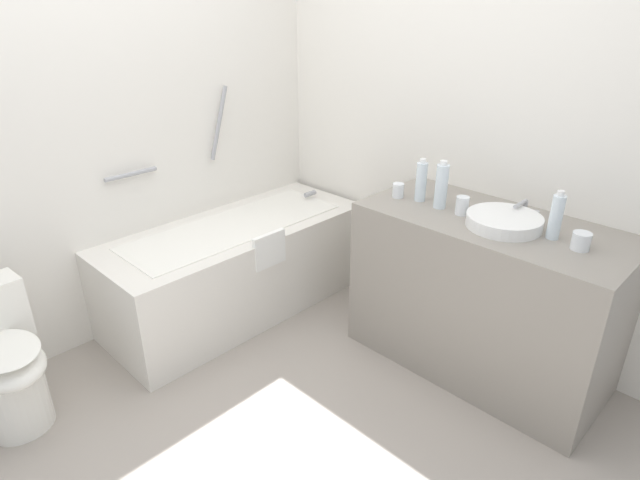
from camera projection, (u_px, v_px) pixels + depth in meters
name	position (u px, v px, depth m)	size (l,w,h in m)	color
ground_plane	(252.00, 439.00, 2.40)	(4.02, 4.02, 0.00)	#9E9389
wall_back_tiled	(80.00, 138.00, 2.74)	(3.42, 0.10, 2.31)	white
wall_right_mirror	(461.00, 129.00, 2.92)	(0.10, 2.92, 2.31)	white
bathtub	(237.00, 265.00, 3.28)	(1.65, 0.66, 1.33)	silver
toilet	(2.00, 363.00, 2.36)	(0.39, 0.53, 0.68)	white
vanity_counter	(482.00, 295.00, 2.72)	(0.61, 1.29, 0.84)	gray
sink_basin	(504.00, 221.00, 2.46)	(0.35, 0.35, 0.06)	white
sink_faucet	(523.00, 208.00, 2.59)	(0.13, 0.15, 0.08)	#A9A9AF
water_bottle_0	(441.00, 186.00, 2.65)	(0.06, 0.06, 0.25)	silver
water_bottle_1	(421.00, 181.00, 2.74)	(0.06, 0.06, 0.23)	silver
water_bottle_2	(556.00, 217.00, 2.32)	(0.06, 0.06, 0.22)	silver
drinking_glass_0	(581.00, 241.00, 2.24)	(0.08, 0.08, 0.08)	white
drinking_glass_1	(462.00, 206.00, 2.59)	(0.06, 0.06, 0.09)	white
drinking_glass_2	(398.00, 190.00, 2.82)	(0.06, 0.06, 0.08)	white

